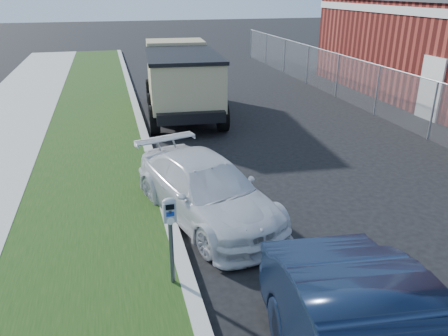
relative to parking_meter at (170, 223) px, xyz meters
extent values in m
plane|color=black|center=(2.82, 1.28, -1.19)|extent=(120.00, 120.00, 0.00)
cube|color=gray|center=(0.22, 3.28, -1.11)|extent=(0.25, 50.00, 0.15)
cube|color=#14340E|center=(-1.38, 3.28, -1.12)|extent=(3.00, 50.00, 0.13)
plane|color=slate|center=(8.82, 8.28, -0.29)|extent=(0.00, 30.00, 30.00)
cylinder|color=gray|center=(8.82, 8.28, 0.61)|extent=(0.04, 30.00, 0.04)
cylinder|color=gray|center=(8.82, 5.28, -0.29)|extent=(0.06, 0.06, 1.80)
cylinder|color=gray|center=(8.82, 8.28, -0.29)|extent=(0.06, 0.06, 1.80)
cylinder|color=gray|center=(8.82, 11.28, -0.29)|extent=(0.06, 0.06, 1.80)
cylinder|color=gray|center=(8.82, 14.28, -0.29)|extent=(0.06, 0.06, 1.80)
cylinder|color=gray|center=(8.82, 17.28, -0.29)|extent=(0.06, 0.06, 1.80)
cylinder|color=gray|center=(8.82, 20.28, -0.29)|extent=(0.06, 0.06, 1.80)
cylinder|color=gray|center=(8.82, 23.28, -0.29)|extent=(0.06, 0.06, 1.80)
cube|color=silver|center=(10.30, 9.28, 2.41)|extent=(0.06, 14.00, 0.30)
cube|color=silver|center=(10.27, 7.28, -0.09)|extent=(0.08, 1.10, 2.20)
cylinder|color=#3F4247|center=(0.00, 0.00, -0.52)|extent=(0.07, 0.07, 1.06)
cube|color=gray|center=(0.00, 0.00, 0.18)|extent=(0.19, 0.13, 0.32)
ellipsoid|color=gray|center=(0.00, 0.00, 0.34)|extent=(0.20, 0.14, 0.12)
cube|color=black|center=(0.00, -0.07, 0.29)|extent=(0.13, 0.01, 0.08)
cube|color=navy|center=(0.00, -0.06, 0.17)|extent=(0.12, 0.01, 0.07)
cylinder|color=silver|center=(0.00, -0.06, 0.06)|extent=(0.12, 0.01, 0.12)
cube|color=#3F4247|center=(0.00, -0.06, 0.20)|extent=(0.04, 0.01, 0.05)
imported|color=silver|center=(1.02, 2.22, -0.58)|extent=(2.85, 4.53, 1.22)
cube|color=black|center=(1.86, 10.04, -0.49)|extent=(2.54, 6.29, 0.34)
cube|color=#968861|center=(2.02, 12.25, 0.30)|extent=(2.38, 1.89, 1.93)
cube|color=black|center=(2.02, 12.25, 0.69)|extent=(2.41, 1.91, 0.58)
cube|color=#968861|center=(1.81, 9.27, 0.30)|extent=(2.58, 4.19, 1.54)
cube|color=black|center=(1.81, 9.27, 1.10)|extent=(2.69, 4.30, 0.12)
cube|color=black|center=(2.08, 13.16, -0.56)|extent=(2.31, 0.30, 0.29)
cylinder|color=black|center=(0.91, 12.23, -0.71)|extent=(0.37, 0.98, 0.96)
cylinder|color=black|center=(3.12, 12.08, -0.71)|extent=(0.37, 0.98, 0.96)
cylinder|color=black|center=(0.73, 9.64, -0.71)|extent=(0.37, 0.98, 0.96)
cylinder|color=black|center=(2.94, 9.48, -0.71)|extent=(0.37, 0.98, 0.96)
cylinder|color=black|center=(0.61, 7.91, -0.71)|extent=(0.37, 0.98, 0.96)
cylinder|color=black|center=(2.82, 7.76, -0.71)|extent=(0.37, 0.98, 0.96)
camera|label=1|loc=(-0.66, -5.66, 3.21)|focal=35.00mm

